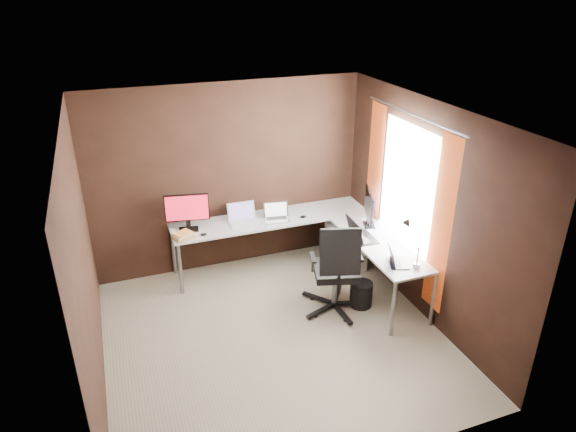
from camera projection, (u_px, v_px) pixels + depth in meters
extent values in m
cube|color=tan|center=(274.00, 337.00, 5.71)|extent=(3.60, 3.60, 0.00)
cube|color=white|center=(271.00, 116.00, 4.65)|extent=(3.60, 3.60, 0.00)
cube|color=black|center=(229.00, 178.00, 6.71)|extent=(3.60, 0.00, 2.50)
cube|color=black|center=(354.00, 347.00, 3.66)|extent=(3.60, 0.00, 2.50)
cube|color=black|center=(84.00, 270.00, 4.62)|extent=(0.00, 3.60, 2.50)
cube|color=black|center=(425.00, 212.00, 5.75)|extent=(0.00, 3.60, 2.50)
cube|color=white|center=(409.00, 185.00, 5.96)|extent=(0.00, 1.00, 1.30)
cube|color=orange|center=(441.00, 227.00, 5.42)|extent=(0.01, 0.35, 2.00)
cube|color=orange|center=(374.00, 180.00, 6.65)|extent=(0.01, 0.35, 2.00)
cylinder|color=slate|center=(413.00, 114.00, 5.59)|extent=(0.02, 1.90, 0.02)
cube|color=white|center=(271.00, 219.00, 6.83)|extent=(2.65, 0.60, 0.03)
cube|color=white|center=(381.00, 244.00, 6.20)|extent=(0.60, 1.65, 0.03)
cylinder|color=slate|center=(180.00, 269.00, 6.37)|extent=(0.05, 0.05, 0.70)
cylinder|color=slate|center=(174.00, 250.00, 6.81)|extent=(0.05, 0.05, 0.70)
cylinder|color=slate|center=(393.00, 309.00, 5.61)|extent=(0.05, 0.05, 0.70)
cylinder|color=slate|center=(434.00, 299.00, 5.77)|extent=(0.05, 0.05, 0.70)
cylinder|color=slate|center=(348.00, 221.00, 7.61)|extent=(0.05, 0.05, 0.70)
cube|color=white|center=(346.00, 246.00, 7.01)|extent=(0.42, 0.50, 0.60)
cube|color=black|center=(189.00, 229.00, 6.50)|extent=(0.27, 0.20, 0.01)
cube|color=black|center=(188.00, 224.00, 6.49)|extent=(0.06, 0.04, 0.11)
cube|color=black|center=(187.00, 208.00, 6.39)|extent=(0.55, 0.13, 0.35)
cube|color=red|center=(187.00, 208.00, 6.38)|extent=(0.51, 0.10, 0.32)
cube|color=black|center=(369.00, 225.00, 6.62)|extent=(0.20, 0.25, 0.01)
cube|color=black|center=(368.00, 221.00, 6.59)|extent=(0.04, 0.06, 0.10)
cube|color=black|center=(369.00, 205.00, 6.50)|extent=(0.22, 0.54, 0.35)
cube|color=#2933C0|center=(370.00, 205.00, 6.50)|extent=(0.19, 0.51, 0.32)
cube|color=white|center=(243.00, 222.00, 6.69)|extent=(0.37, 0.26, 0.02)
cube|color=white|center=(241.00, 211.00, 6.73)|extent=(0.37, 0.07, 0.23)
cube|color=#7B69A9|center=(241.00, 211.00, 6.72)|extent=(0.32, 0.06, 0.20)
cube|color=silver|center=(277.00, 220.00, 6.76)|extent=(0.36, 0.28, 0.02)
cube|color=silver|center=(276.00, 209.00, 6.79)|extent=(0.33, 0.12, 0.20)
cube|color=white|center=(276.00, 210.00, 6.79)|extent=(0.29, 0.10, 0.17)
cube|color=black|center=(362.00, 238.00, 6.29)|extent=(0.30, 0.41, 0.02)
cube|color=black|center=(355.00, 229.00, 6.20)|extent=(0.09, 0.41, 0.25)
cube|color=#1A2536|center=(355.00, 229.00, 6.21)|extent=(0.07, 0.36, 0.22)
cube|color=black|center=(398.00, 263.00, 5.74)|extent=(0.29, 0.34, 0.02)
cube|color=black|center=(392.00, 255.00, 5.70)|extent=(0.15, 0.29, 0.18)
cube|color=#CF6291|center=(392.00, 255.00, 5.70)|extent=(0.13, 0.25, 0.15)
cube|color=tan|center=(183.00, 237.00, 6.29)|extent=(0.28, 0.25, 0.02)
cube|color=#EBAC47|center=(183.00, 236.00, 6.28)|extent=(0.27, 0.24, 0.02)
cube|color=beige|center=(183.00, 234.00, 6.27)|extent=(0.29, 0.26, 0.02)
cube|color=#EBAC47|center=(183.00, 233.00, 6.26)|extent=(0.26, 0.24, 0.01)
ellipsoid|color=black|center=(204.00, 234.00, 6.35)|extent=(0.10, 0.07, 0.03)
ellipsoid|color=black|center=(303.00, 217.00, 6.82)|extent=(0.10, 0.07, 0.03)
cylinder|color=slate|center=(416.00, 266.00, 5.64)|extent=(0.08, 0.08, 0.06)
cylinder|color=slate|center=(418.00, 251.00, 5.57)|extent=(0.02, 0.02, 0.31)
cylinder|color=slate|center=(415.00, 233.00, 5.49)|extent=(0.02, 0.17, 0.23)
cone|color=slate|center=(408.00, 225.00, 5.50)|extent=(0.10, 0.12, 0.13)
cylinder|color=slate|center=(335.00, 288.00, 6.13)|extent=(0.07, 0.07, 0.41)
cube|color=black|center=(336.00, 271.00, 6.03)|extent=(0.62, 0.62, 0.09)
cube|color=black|center=(340.00, 252.00, 5.65)|extent=(0.47, 0.25, 0.55)
cylinder|color=black|center=(361.00, 294.00, 6.21)|extent=(0.35, 0.35, 0.31)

